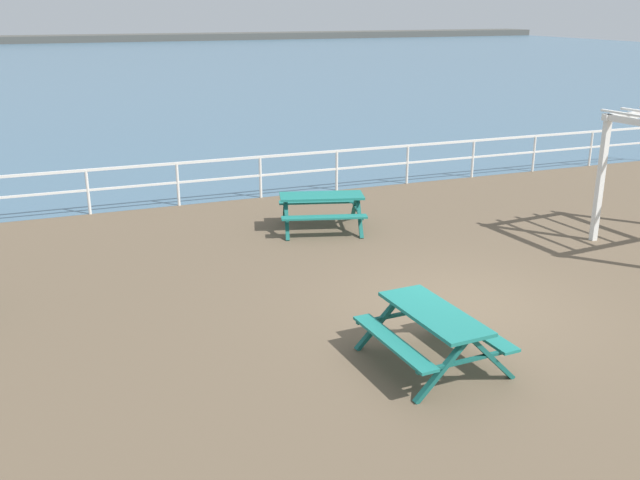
{
  "coord_description": "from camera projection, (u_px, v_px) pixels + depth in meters",
  "views": [
    {
      "loc": [
        -5.97,
        -9.12,
        4.65
      ],
      "look_at": [
        -1.76,
        1.73,
        0.8
      ],
      "focal_mm": 39.75,
      "sensor_mm": 36.0,
      "label": 1
    }
  ],
  "objects": [
    {
      "name": "ground_plane",
      "position": [
        458.0,
        311.0,
        11.61
      ],
      "size": [
        30.0,
        24.0,
        0.2
      ],
      "primitive_type": "cube",
      "color": "brown"
    },
    {
      "name": "seaward_railing",
      "position": [
        299.0,
        165.0,
        18.2
      ],
      "size": [
        23.07,
        0.07,
        1.08
      ],
      "color": "white",
      "rests_on": "ground"
    },
    {
      "name": "sea_band",
      "position": [
        116.0,
        65.0,
        58.27
      ],
      "size": [
        142.0,
        90.0,
        0.01
      ],
      "primitive_type": "cube",
      "color": "#476B84",
      "rests_on": "ground"
    },
    {
      "name": "distant_shoreline",
      "position": [
        83.0,
        42.0,
        96.32
      ],
      "size": [
        142.0,
        6.0,
        1.8
      ],
      "primitive_type": "cube",
      "color": "#4C4C47",
      "rests_on": "ground"
    },
    {
      "name": "picnic_table_near_right",
      "position": [
        322.0,
        203.0,
        15.34
      ],
      "size": [
        2.14,
        1.93,
        0.8
      ],
      "rotation": [
        0.0,
        0.0,
        -0.28
      ],
      "color": "#1E7A70",
      "rests_on": "ground"
    },
    {
      "name": "picnic_table_near_left",
      "position": [
        433.0,
        324.0,
        9.51
      ],
      "size": [
        1.64,
        1.89,
        0.8
      ],
      "rotation": [
        0.0,
        0.0,
        1.63
      ],
      "color": "#1E7A70",
      "rests_on": "ground"
    }
  ]
}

